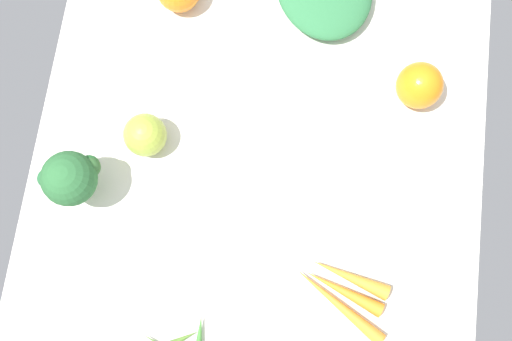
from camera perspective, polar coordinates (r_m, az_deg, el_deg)
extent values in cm
cube|color=silver|center=(100.48, 0.00, -0.38)|extent=(104.00, 76.00, 2.00)
cylinder|color=#94C783|center=(100.97, -16.66, -1.41)|extent=(3.20, 3.20, 4.56)
sphere|color=#2D6736|center=(95.78, -17.59, -0.75)|extent=(8.72, 8.72, 8.72)
sphere|color=#266437|center=(97.40, -19.45, -0.72)|extent=(3.23, 3.23, 3.23)
sphere|color=#256930|center=(96.24, -15.81, 0.41)|extent=(3.53, 3.53, 3.53)
sphere|color=#336532|center=(95.93, -15.76, 0.31)|extent=(3.43, 3.43, 3.43)
sphere|color=#9FB53E|center=(99.13, -10.65, 3.39)|extent=(7.18, 7.18, 7.18)
cone|color=orange|center=(97.08, 9.02, -10.12)|extent=(6.06, 13.19, 2.60)
cone|color=orange|center=(96.94, 8.42, -11.45)|extent=(6.78, 13.34, 2.41)
cone|color=orange|center=(96.83, 7.88, -12.63)|extent=(11.35, 15.96, 2.31)
ellipsoid|color=orange|center=(103.31, 15.50, 7.92)|extent=(10.85, 10.85, 8.26)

